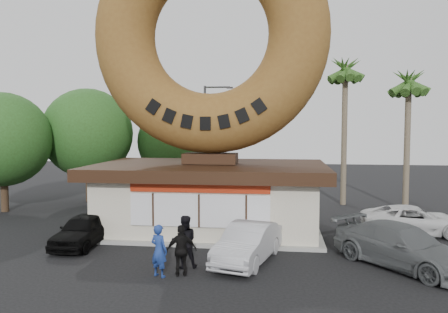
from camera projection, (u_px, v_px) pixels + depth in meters
name	position (u px, v px, depth m)	size (l,w,h in m)	color
ground	(184.00, 269.00, 15.67)	(90.00, 90.00, 0.00)	black
donut_shop	(211.00, 194.00, 21.47)	(11.20, 7.20, 3.80)	silver
giant_donut	(210.00, 35.00, 20.94)	(11.37, 11.37, 2.90)	brown
tree_west	(88.00, 133.00, 29.42)	(6.00, 6.00, 7.65)	#473321
tree_mid	(175.00, 142.00, 30.74)	(5.20, 5.20, 6.63)	#473321
tree_far	(3.00, 139.00, 25.93)	(5.60, 5.60, 7.14)	#473321
palm_near	(345.00, 75.00, 27.98)	(2.60, 2.60, 9.75)	#726651
palm_far	(409.00, 87.00, 26.11)	(2.60, 2.60, 8.75)	#726651
street_lamp	(207.00, 135.00, 31.42)	(2.11, 0.20, 8.00)	#59595E
person_left	(159.00, 251.00, 14.82)	(0.66, 0.43, 1.80)	navy
person_center	(184.00, 242.00, 15.76)	(0.93, 0.72, 1.91)	black
person_right	(182.00, 250.00, 14.90)	(1.03, 0.43, 1.76)	black
car_black	(83.00, 230.00, 18.72)	(1.59, 3.96, 1.35)	black
car_silver	(248.00, 243.00, 16.44)	(1.52, 4.35, 1.43)	#B5B5BA
car_grey	(402.00, 246.00, 15.86)	(2.15, 5.29, 1.53)	slate
car_white	(414.00, 220.00, 20.69)	(2.22, 4.81, 1.34)	silver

